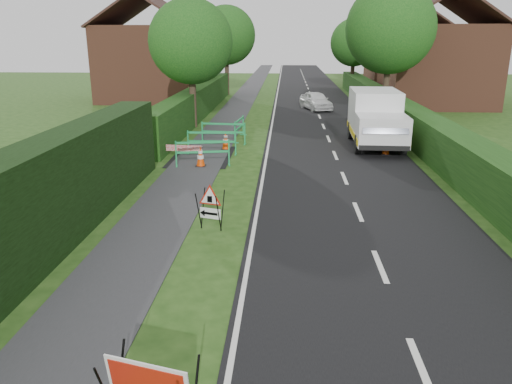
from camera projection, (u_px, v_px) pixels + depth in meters
name	position (u px, v px, depth m)	size (l,w,h in m)	color
ground	(262.00, 286.00, 9.92)	(120.00, 120.00, 0.00)	#214313
road_surface	(310.00, 94.00, 43.12)	(6.00, 90.00, 0.02)	black
footpath	(247.00, 93.00, 43.44)	(2.00, 90.00, 0.02)	#2D2D30
hedge_west_near	(18.00, 279.00, 10.20)	(1.10, 18.00, 2.50)	black
hedge_west_far	(199.00, 116.00, 31.16)	(1.00, 24.00, 1.80)	#14380F
hedge_east	(408.00, 136.00, 24.79)	(1.20, 50.00, 1.50)	#14380F
house_west	(151.00, 62.00, 38.21)	(7.50, 7.40, 7.88)	brown
house_east_a	(437.00, 64.00, 35.11)	(7.50, 7.40, 7.88)	brown
house_east_b	(406.00, 56.00, 48.39)	(7.50, 7.40, 7.88)	brown
tree_nw	(191.00, 42.00, 25.99)	(4.40, 4.40, 6.70)	#2D2116
tree_ne	(390.00, 29.00, 28.97)	(5.20, 5.20, 7.79)	#2D2116
tree_fw	(226.00, 35.00, 41.14)	(4.80, 4.80, 7.24)	#2D2116
tree_fe	(354.00, 43.00, 44.50)	(4.20, 4.20, 6.33)	#2D2116
triangle_sign	(209.00, 204.00, 12.56)	(0.87, 0.87, 1.02)	black
works_van	(376.00, 117.00, 22.31)	(2.26, 5.37, 2.42)	silver
traffic_cone_0	(386.00, 146.00, 20.80)	(0.38, 0.38, 0.79)	black
traffic_cone_1	(383.00, 138.00, 22.37)	(0.38, 0.38, 0.79)	black
traffic_cone_2	(378.00, 131.00, 23.93)	(0.38, 0.38, 0.79)	black
traffic_cone_3	(201.00, 156.00, 18.90)	(0.38, 0.38, 0.79)	black
traffic_cone_4	(226.00, 141.00, 21.76)	(0.38, 0.38, 0.79)	black
ped_barrier_0	(203.00, 150.00, 18.91)	(2.09, 0.73, 1.00)	#1A944B
ped_barrier_1	(212.00, 140.00, 20.80)	(2.06, 0.35, 1.00)	#1A944B
ped_barrier_2	(223.00, 130.00, 22.87)	(2.08, 0.54, 1.00)	#1A944B
ped_barrier_3	(239.00, 126.00, 23.93)	(0.57, 2.09, 1.00)	#1A944B
redwhite_plank	(184.00, 159.00, 20.16)	(1.50, 0.04, 0.25)	red
hatchback_car	(316.00, 101.00, 33.65)	(1.42, 3.53, 1.20)	white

